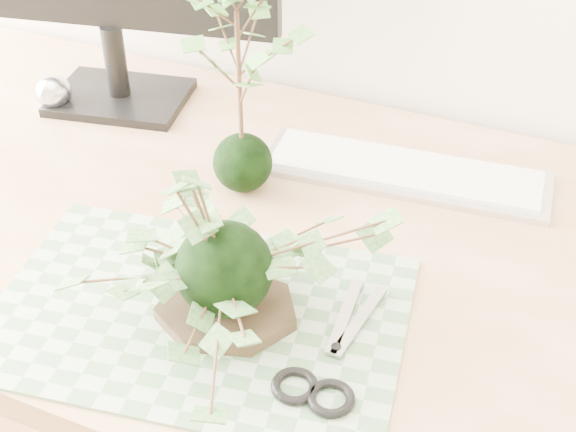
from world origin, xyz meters
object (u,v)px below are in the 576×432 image
at_px(ivy_kokedama, 222,232).
at_px(keyboard, 405,172).
at_px(desk, 298,287).
at_px(maple_kokedama, 237,26).

distance_m(ivy_kokedama, keyboard, 0.37).
bearing_deg(ivy_kokedama, keyboard, 74.23).
bearing_deg(desk, ivy_kokedama, -94.93).
bearing_deg(maple_kokedama, ivy_kokedama, -68.02).
bearing_deg(maple_kokedama, desk, -31.31).
bearing_deg(desk, keyboard, 65.03).
distance_m(ivy_kokedama, maple_kokedama, 0.27).
xyz_separation_m(ivy_kokedama, keyboard, (0.10, 0.34, -0.11)).
bearing_deg(ivy_kokedama, maple_kokedama, 111.98).
distance_m(desk, keyboard, 0.22).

